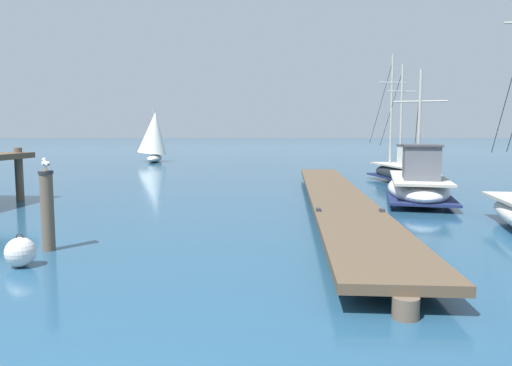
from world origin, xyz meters
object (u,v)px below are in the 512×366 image
object	(u,v)px
fishing_boat_0	(418,184)
mooring_piling	(47,209)
perched_seagull	(45,164)
distant_sailboat	(154,136)
mooring_buoy	(20,252)
fishing_boat_1	(402,171)

from	to	relation	value
fishing_boat_0	mooring_piling	distance (m)	12.57
fishing_boat_0	perched_seagull	world-z (taller)	fishing_boat_0
distant_sailboat	fishing_boat_0	bearing A→B (deg)	-58.93
perched_seagull	mooring_buoy	world-z (taller)	perched_seagull
mooring_piling	mooring_buoy	bearing A→B (deg)	-90.55
fishing_boat_1	mooring_buoy	world-z (taller)	fishing_boat_1
fishing_boat_1	mooring_piling	size ratio (longest dim) A/B	4.26
perched_seagull	distant_sailboat	size ratio (longest dim) A/B	0.07
fishing_boat_0	mooring_piling	world-z (taller)	fishing_boat_0
mooring_buoy	mooring_piling	bearing A→B (deg)	89.45
fishing_boat_1	mooring_buoy	distance (m)	18.58
fishing_boat_0	perched_seagull	distance (m)	12.63
mooring_piling	fishing_boat_1	bearing A→B (deg)	48.58
perched_seagull	fishing_boat_1	bearing A→B (deg)	48.60
fishing_boat_0	fishing_boat_1	xyz separation A→B (m)	(1.36, 6.02, -0.03)
mooring_piling	distant_sailboat	world-z (taller)	distant_sailboat
perched_seagull	fishing_boat_0	bearing A→B (deg)	34.99
mooring_buoy	fishing_boat_1	bearing A→B (deg)	51.08
distant_sailboat	mooring_buoy	bearing A→B (deg)	-83.54
fishing_boat_0	mooring_buoy	bearing A→B (deg)	-140.71
mooring_piling	perched_seagull	world-z (taller)	perched_seagull
fishing_boat_0	distant_sailboat	xyz separation A→B (m)	(-13.87, 23.03, 1.51)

